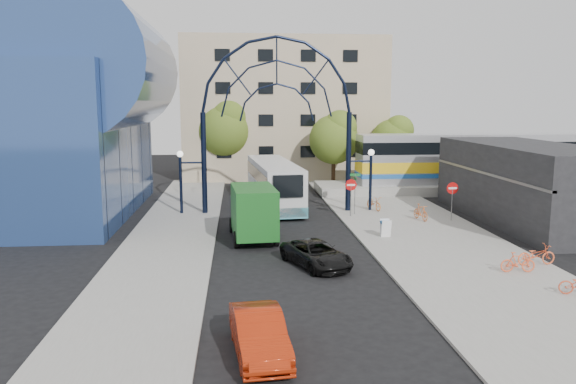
{
  "coord_description": "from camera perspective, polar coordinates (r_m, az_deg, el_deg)",
  "views": [
    {
      "loc": [
        -2.66,
        -24.44,
        7.63
      ],
      "look_at": [
        0.05,
        6.0,
        2.76
      ],
      "focal_mm": 35.0,
      "sensor_mm": 36.0,
      "label": 1
    }
  ],
  "objects": [
    {
      "name": "commercial_block_east",
      "position": [
        39.51,
        23.16,
        0.86
      ],
      "size": [
        6.0,
        16.0,
        5.0
      ],
      "primitive_type": "cube",
      "color": "black",
      "rests_on": "ground"
    },
    {
      "name": "plaza_west",
      "position": [
        31.6,
        -11.96,
        -5.01
      ],
      "size": [
        5.0,
        50.0,
        0.12
      ],
      "primitive_type": "cube",
      "color": "gray",
      "rests_on": "ground"
    },
    {
      "name": "ground",
      "position": [
        25.74,
        1.08,
        -8.19
      ],
      "size": [
        120.0,
        120.0,
        0.0
      ],
      "primitive_type": "plane",
      "color": "black",
      "rests_on": "ground"
    },
    {
      "name": "gateway_arch",
      "position": [
        38.55,
        -1.15,
        10.42
      ],
      "size": [
        13.64,
        0.44,
        12.1
      ],
      "color": "black",
      "rests_on": "ground"
    },
    {
      "name": "tree_north_c",
      "position": [
        54.52,
        10.71,
        5.37
      ],
      "size": [
        4.16,
        4.16,
        6.5
      ],
      "color": "#382314",
      "rests_on": "ground"
    },
    {
      "name": "bike_far_b",
      "position": [
        27.28,
        22.32,
        -6.61
      ],
      "size": [
        1.58,
        0.58,
        0.93
      ],
      "primitive_type": "imported",
      "rotation": [
        0.0,
        0.0,
        1.47
      ],
      "color": "#F35C30",
      "rests_on": "sidewalk_east"
    },
    {
      "name": "tree_north_a",
      "position": [
        51.22,
        4.82,
        5.63
      ],
      "size": [
        4.48,
        4.48,
        7.0
      ],
      "color": "#382314",
      "rests_on": "ground"
    },
    {
      "name": "street_name_sign",
      "position": [
        38.26,
        6.82,
        0.72
      ],
      "size": [
        0.7,
        0.7,
        2.8
      ],
      "color": "slate",
      "rests_on": "sidewalk_east"
    },
    {
      "name": "bike_near_b",
      "position": [
        37.29,
        13.33,
        -2.01
      ],
      "size": [
        0.83,
        1.77,
        1.03
      ],
      "primitive_type": "imported",
      "rotation": [
        0.0,
        0.0,
        0.21
      ],
      "color": "orange",
      "rests_on": "sidewalk_east"
    },
    {
      "name": "bike_near_a",
      "position": [
        40.23,
        8.72,
        -1.12
      ],
      "size": [
        1.15,
        1.94,
        0.96
      ],
      "primitive_type": "imported",
      "rotation": [
        0.0,
        0.0,
        0.3
      ],
      "color": "orange",
      "rests_on": "sidewalk_east"
    },
    {
      "name": "apartment_block",
      "position": [
        59.6,
        -0.61,
        8.45
      ],
      "size": [
        20.0,
        12.1,
        14.0
      ],
      "color": "tan",
      "rests_on": "ground"
    },
    {
      "name": "red_sedan",
      "position": [
        17.62,
        -2.96,
        -14.15
      ],
      "size": [
        1.91,
        4.33,
        1.38
      ],
      "primitive_type": "imported",
      "rotation": [
        0.0,
        0.0,
        0.11
      ],
      "color": "#A5230A",
      "rests_on": "ground"
    },
    {
      "name": "green_truck",
      "position": [
        31.75,
        -3.64,
        -2.04
      ],
      "size": [
        2.73,
        6.24,
        3.07
      ],
      "rotation": [
        0.0,
        0.0,
        0.08
      ],
      "color": "black",
      "rests_on": "ground"
    },
    {
      "name": "stop_sign",
      "position": [
        37.62,
        6.41,
        0.37
      ],
      "size": [
        0.8,
        0.07,
        2.5
      ],
      "color": "slate",
      "rests_on": "sidewalk_east"
    },
    {
      "name": "sandwich_board",
      "position": [
        32.26,
        9.89,
        -3.41
      ],
      "size": [
        0.55,
        0.61,
        0.99
      ],
      "color": "white",
      "rests_on": "sidewalk_east"
    },
    {
      "name": "city_bus",
      "position": [
        41.74,
        -1.44,
        0.91
      ],
      "size": [
        3.7,
        12.19,
        3.3
      ],
      "rotation": [
        0.0,
        0.0,
        0.09
      ],
      "color": "silver",
      "rests_on": "ground"
    },
    {
      "name": "train_platform",
      "position": [
        52.18,
        20.71,
        0.5
      ],
      "size": [
        32.0,
        5.0,
        0.8
      ],
      "primitive_type": "cube",
      "color": "gray",
      "rests_on": "ground"
    },
    {
      "name": "transit_hall",
      "position": [
        41.43,
        -23.03,
        7.05
      ],
      "size": [
        16.5,
        18.0,
        14.5
      ],
      "color": "navy",
      "rests_on": "ground"
    },
    {
      "name": "bike_far_a",
      "position": [
        28.82,
        23.91,
        -5.85
      ],
      "size": [
        1.89,
        0.76,
        0.97
      ],
      "primitive_type": "imported",
      "rotation": [
        0.0,
        0.0,
        1.63
      ],
      "color": "#F05F30",
      "rests_on": "sidewalk_east"
    },
    {
      "name": "sidewalk_east",
      "position": [
        31.3,
        15.05,
        -5.26
      ],
      "size": [
        8.0,
        56.0,
        0.12
      ],
      "primitive_type": "cube",
      "color": "gray",
      "rests_on": "ground"
    },
    {
      "name": "train_car",
      "position": [
        51.89,
        20.87,
        3.23
      ],
      "size": [
        25.1,
        3.05,
        4.2
      ],
      "color": "#B7B7BC",
      "rests_on": "train_platform"
    },
    {
      "name": "do_not_enter_sign",
      "position": [
        37.48,
        16.35,
        0.0
      ],
      "size": [
        0.76,
        0.07,
        2.48
      ],
      "color": "slate",
      "rests_on": "sidewalk_east"
    },
    {
      "name": "tree_north_b",
      "position": [
        54.43,
        -6.4,
        6.51
      ],
      "size": [
        5.12,
        5.12,
        8.0
      ],
      "color": "#382314",
      "rests_on": "ground"
    },
    {
      "name": "black_suv",
      "position": [
        26.56,
        2.89,
        -6.31
      ],
      "size": [
        3.46,
        4.75,
        1.2
      ],
      "primitive_type": "imported",
      "rotation": [
        0.0,
        0.0,
        0.38
      ],
      "color": "black",
      "rests_on": "ground"
    }
  ]
}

